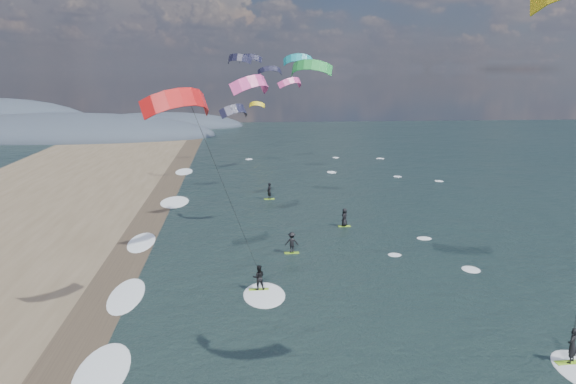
{
  "coord_description": "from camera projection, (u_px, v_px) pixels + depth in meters",
  "views": [
    {
      "loc": [
        -3.79,
        -18.14,
        13.63
      ],
      "look_at": [
        -1.0,
        12.0,
        7.0
      ],
      "focal_mm": 35.0,
      "sensor_mm": 36.0,
      "label": 1
    }
  ],
  "objects": [
    {
      "name": "wet_sand_strip",
      "position": [
        84.0,
        334.0,
        29.55
      ],
      "size": [
        3.0,
        240.0,
        0.0
      ],
      "primitive_type": "cube",
      "color": "#382D23",
      "rests_on": "ground"
    },
    {
      "name": "kitesurfer_near_b",
      "position": [
        216.0,
        170.0,
        29.25
      ],
      "size": [
        6.97,
        9.03,
        13.42
      ],
      "color": "#83BF21",
      "rests_on": "ground"
    },
    {
      "name": "bg_kite_field",
      "position": [
        267.0,
        75.0,
        70.36
      ],
      "size": [
        11.47,
        74.29,
        9.15
      ],
      "color": "#D83F8C",
      "rests_on": "ground"
    },
    {
      "name": "coastal_hills",
      "position": [
        47.0,
        133.0,
        121.78
      ],
      "size": [
        80.0,
        41.0,
        15.0
      ],
      "color": "#3D4756",
      "rests_on": "ground"
    },
    {
      "name": "far_kitesurfers",
      "position": [
        302.0,
        221.0,
        48.49
      ],
      "size": [
        7.1,
        18.89,
        1.79
      ],
      "color": "#83BF21",
      "rests_on": "ground"
    },
    {
      "name": "shoreline_surf",
      "position": [
        124.0,
        297.0,
        34.28
      ],
      "size": [
        2.4,
        79.4,
        0.11
      ],
      "color": "white",
      "rests_on": "ground"
    }
  ]
}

